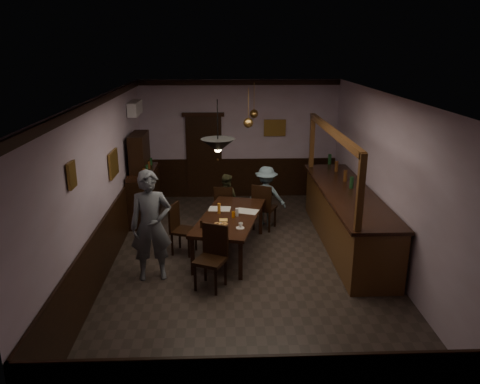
{
  "coord_description": "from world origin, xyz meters",
  "views": [
    {
      "loc": [
        -0.43,
        -7.73,
        3.84
      ],
      "look_at": [
        -0.11,
        0.7,
        1.15
      ],
      "focal_mm": 35.0,
      "sensor_mm": 36.0,
      "label": 1
    }
  ],
  "objects_px": {
    "soda_can": "(233,215)",
    "pendant_brass_mid": "(248,123)",
    "chair_far_left": "(224,204)",
    "pendant_iron": "(218,146)",
    "sideboard": "(143,186)",
    "bar_counter": "(346,216)",
    "person_seated_left": "(226,198)",
    "pendant_brass_far": "(254,114)",
    "chair_side": "(180,226)",
    "chair_near": "(212,254)",
    "person_standing": "(151,226)",
    "coffee_cup": "(241,225)",
    "person_seated_right": "(266,196)",
    "chair_far_right": "(263,205)",
    "dining_table": "(230,219)"
  },
  "relations": [
    {
      "from": "chair_far_right",
      "to": "pendant_brass_far",
      "type": "bearing_deg",
      "value": -58.92
    },
    {
      "from": "chair_near",
      "to": "person_standing",
      "type": "distance_m",
      "value": 1.13
    },
    {
      "from": "chair_near",
      "to": "sideboard",
      "type": "height_order",
      "value": "sideboard"
    },
    {
      "from": "person_seated_right",
      "to": "chair_side",
      "type": "bearing_deg",
      "value": 53.52
    },
    {
      "from": "dining_table",
      "to": "pendant_iron",
      "type": "bearing_deg",
      "value": -104.19
    },
    {
      "from": "pendant_brass_far",
      "to": "person_seated_left",
      "type": "bearing_deg",
      "value": -127.67
    },
    {
      "from": "person_standing",
      "to": "pendant_brass_mid",
      "type": "distance_m",
      "value": 3.08
    },
    {
      "from": "chair_near",
      "to": "person_seated_left",
      "type": "bearing_deg",
      "value": 109.84
    },
    {
      "from": "chair_far_left",
      "to": "pendant_brass_mid",
      "type": "height_order",
      "value": "pendant_brass_mid"
    },
    {
      "from": "dining_table",
      "to": "pendant_iron",
      "type": "xyz_separation_m",
      "value": [
        -0.2,
        -0.78,
        1.57
      ]
    },
    {
      "from": "chair_far_right",
      "to": "chair_near",
      "type": "xyz_separation_m",
      "value": [
        -1.04,
        -2.4,
        0.02
      ]
    },
    {
      "from": "chair_side",
      "to": "dining_table",
      "type": "bearing_deg",
      "value": -72.83
    },
    {
      "from": "soda_can",
      "to": "pendant_brass_mid",
      "type": "xyz_separation_m",
      "value": [
        0.34,
        1.31,
        1.49
      ]
    },
    {
      "from": "person_seated_left",
      "to": "pendant_iron",
      "type": "distance_m",
      "value": 2.93
    },
    {
      "from": "person_seated_left",
      "to": "pendant_brass_mid",
      "type": "xyz_separation_m",
      "value": [
        0.46,
        -0.4,
        1.74
      ]
    },
    {
      "from": "person_seated_right",
      "to": "coffee_cup",
      "type": "relative_size",
      "value": 16.61
    },
    {
      "from": "person_seated_left",
      "to": "soda_can",
      "type": "bearing_deg",
      "value": 121.96
    },
    {
      "from": "person_seated_left",
      "to": "bar_counter",
      "type": "relative_size",
      "value": 0.27
    },
    {
      "from": "soda_can",
      "to": "sideboard",
      "type": "height_order",
      "value": "sideboard"
    },
    {
      "from": "chair_far_right",
      "to": "pendant_iron",
      "type": "xyz_separation_m",
      "value": [
        -0.93,
        -1.9,
        1.7
      ]
    },
    {
      "from": "pendant_brass_far",
      "to": "chair_side",
      "type": "bearing_deg",
      "value": -122.62
    },
    {
      "from": "dining_table",
      "to": "pendant_brass_mid",
      "type": "distance_m",
      "value": 2.06
    },
    {
      "from": "chair_side",
      "to": "pendant_iron",
      "type": "height_order",
      "value": "pendant_iron"
    },
    {
      "from": "soda_can",
      "to": "pendant_brass_mid",
      "type": "relative_size",
      "value": 0.15
    },
    {
      "from": "chair_side",
      "to": "sideboard",
      "type": "relative_size",
      "value": 0.49
    },
    {
      "from": "bar_counter",
      "to": "chair_near",
      "type": "bearing_deg",
      "value": -149.01
    },
    {
      "from": "coffee_cup",
      "to": "sideboard",
      "type": "height_order",
      "value": "sideboard"
    },
    {
      "from": "person_seated_right",
      "to": "pendant_brass_mid",
      "type": "distance_m",
      "value": 1.69
    },
    {
      "from": "pendant_iron",
      "to": "sideboard",
      "type": "bearing_deg",
      "value": 122.94
    },
    {
      "from": "dining_table",
      "to": "pendant_brass_far",
      "type": "xyz_separation_m",
      "value": [
        0.61,
        2.47,
        1.61
      ]
    },
    {
      "from": "chair_far_left",
      "to": "chair_far_right",
      "type": "bearing_deg",
      "value": 170.1
    },
    {
      "from": "person_seated_left",
      "to": "bar_counter",
      "type": "bearing_deg",
      "value": 178.51
    },
    {
      "from": "person_seated_left",
      "to": "sideboard",
      "type": "relative_size",
      "value": 0.57
    },
    {
      "from": "dining_table",
      "to": "chair_side",
      "type": "bearing_deg",
      "value": 177.5
    },
    {
      "from": "chair_near",
      "to": "sideboard",
      "type": "relative_size",
      "value": 0.53
    },
    {
      "from": "chair_far_right",
      "to": "chair_side",
      "type": "height_order",
      "value": "chair_far_right"
    },
    {
      "from": "person_seated_right",
      "to": "bar_counter",
      "type": "bearing_deg",
      "value": 159.36
    },
    {
      "from": "chair_side",
      "to": "person_standing",
      "type": "height_order",
      "value": "person_standing"
    },
    {
      "from": "person_standing",
      "to": "bar_counter",
      "type": "xyz_separation_m",
      "value": [
        3.62,
        1.24,
        -0.35
      ]
    },
    {
      "from": "pendant_iron",
      "to": "pendant_brass_far",
      "type": "relative_size",
      "value": 1.05
    },
    {
      "from": "person_standing",
      "to": "pendant_brass_mid",
      "type": "relative_size",
      "value": 2.34
    },
    {
      "from": "person_standing",
      "to": "chair_side",
      "type": "bearing_deg",
      "value": 59.81
    },
    {
      "from": "chair_near",
      "to": "pendant_iron",
      "type": "xyz_separation_m",
      "value": [
        0.11,
        0.5,
        1.68
      ]
    },
    {
      "from": "bar_counter",
      "to": "pendant_iron",
      "type": "bearing_deg",
      "value": -156.95
    },
    {
      "from": "coffee_cup",
      "to": "person_seated_left",
      "type": "bearing_deg",
      "value": 110.32
    },
    {
      "from": "chair_far_right",
      "to": "soda_can",
      "type": "relative_size",
      "value": 8.45
    },
    {
      "from": "chair_near",
      "to": "person_seated_right",
      "type": "relative_size",
      "value": 0.79
    },
    {
      "from": "dining_table",
      "to": "chair_near",
      "type": "distance_m",
      "value": 1.32
    },
    {
      "from": "chair_far_left",
      "to": "pendant_brass_mid",
      "type": "distance_m",
      "value": 1.87
    },
    {
      "from": "chair_far_left",
      "to": "bar_counter",
      "type": "relative_size",
      "value": 0.22
    }
  ]
}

